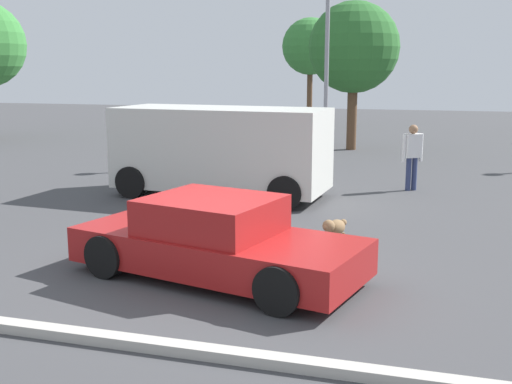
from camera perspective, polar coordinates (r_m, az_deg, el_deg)
The scene contains 9 objects.
ground_plane at distance 9.45m, azimuth -2.92°, elevation -7.40°, with size 80.00×80.00×0.00m, color #424244.
sedan_foreground at distance 9.13m, azimuth -3.67°, elevation -4.47°, with size 4.55×2.67×1.19m.
dog at distance 11.17m, azimuth 7.18°, elevation -3.19°, with size 0.41×0.65×0.43m.
van_white at distance 14.91m, azimuth -3.23°, elevation 3.96°, with size 5.13×2.45×2.11m.
pedestrian at distance 16.10m, azimuth 14.07°, elevation 3.60°, with size 0.49×0.42×1.65m.
parking_curb at distance 7.12m, azimuth -10.22°, elevation -13.46°, with size 8.89×0.20×0.12m, color #B7B2A8.
light_post_near at distance 20.84m, azimuth 6.55°, elevation 15.52°, with size 0.44×0.44×6.88m.
tree_back_center at distance 23.93m, azimuth 8.91°, elevation 12.85°, with size 3.36×3.36×5.47m.
tree_back_right at distance 34.07m, azimuth 4.98°, elevation 13.05°, with size 2.99×2.99×5.68m.
Camera 1 is at (2.96, -8.46, 3.00)m, focal length 43.88 mm.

